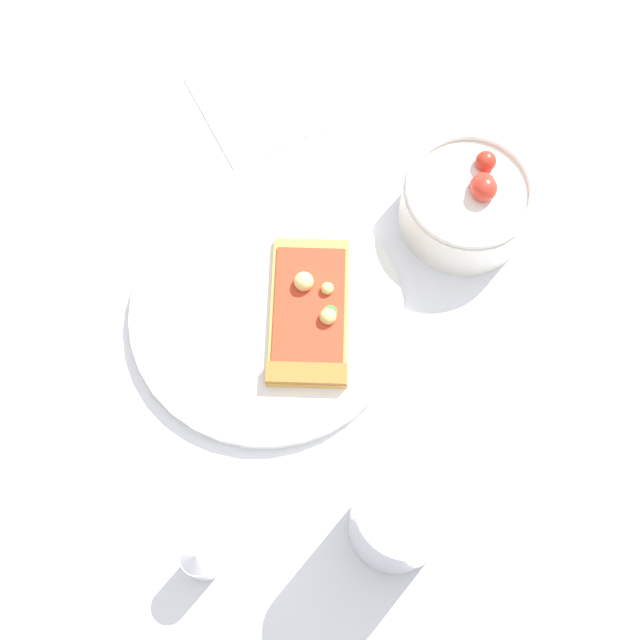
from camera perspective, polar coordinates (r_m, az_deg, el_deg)
ground_plane at (r=0.85m, az=-3.29°, el=-0.55°), size 2.40×2.40×0.00m
plate at (r=0.85m, az=-3.61°, el=0.44°), size 0.27×0.27×0.01m
pizza_slice_main at (r=0.83m, az=-0.71°, el=0.11°), size 0.17×0.12×0.03m
salad_bowl at (r=0.88m, az=9.73°, el=7.71°), size 0.13×0.13×0.08m
soda_glass at (r=0.74m, az=5.36°, el=-12.92°), size 0.08×0.08×0.13m
paper_napkin at (r=0.97m, az=-3.57°, el=14.55°), size 0.15×0.16×0.00m
pepper_shaker at (r=0.77m, az=-7.89°, el=-15.50°), size 0.03×0.03×0.07m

